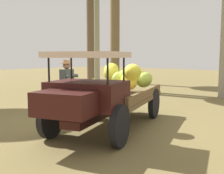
# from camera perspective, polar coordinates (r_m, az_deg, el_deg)

# --- Properties ---
(ground_plane) EXTENTS (60.00, 60.00, 0.00)m
(ground_plane) POSITION_cam_1_polar(r_m,az_deg,el_deg) (7.03, -2.94, -8.19)
(ground_plane) COLOR olive
(truck) EXTENTS (4.66, 2.88, 1.86)m
(truck) POSITION_cam_1_polar(r_m,az_deg,el_deg) (6.68, -1.23, -0.90)
(truck) COLOR black
(truck) RESTS_ON ground
(farmer) EXTENTS (0.52, 0.49, 1.67)m
(farmer) POSITION_cam_1_polar(r_m,az_deg,el_deg) (8.33, -9.36, 0.70)
(farmer) COLOR #B8B79E
(farmer) RESTS_ON ground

